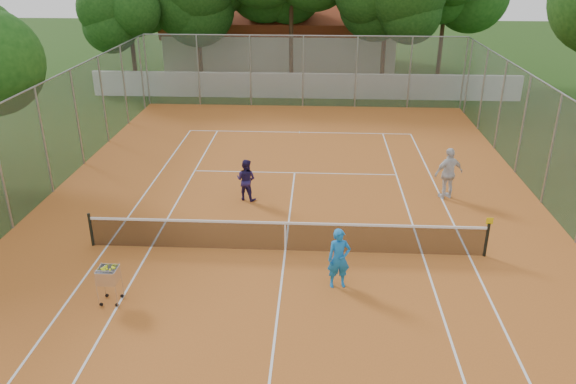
# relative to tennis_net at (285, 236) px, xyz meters

# --- Properties ---
(ground) EXTENTS (120.00, 120.00, 0.00)m
(ground) POSITION_rel_tennis_net_xyz_m (0.00, 0.00, -0.51)
(ground) COLOR #19340E
(ground) RESTS_ON ground
(court_pad) EXTENTS (18.00, 34.00, 0.02)m
(court_pad) POSITION_rel_tennis_net_xyz_m (0.00, 0.00, -0.50)
(court_pad) COLOR #B96324
(court_pad) RESTS_ON ground
(court_lines) EXTENTS (10.98, 23.78, 0.01)m
(court_lines) POSITION_rel_tennis_net_xyz_m (0.00, 0.00, -0.49)
(court_lines) COLOR white
(court_lines) RESTS_ON court_pad
(tennis_net) EXTENTS (11.88, 0.10, 0.98)m
(tennis_net) POSITION_rel_tennis_net_xyz_m (0.00, 0.00, 0.00)
(tennis_net) COLOR black
(tennis_net) RESTS_ON court_pad
(perimeter_fence) EXTENTS (18.00, 34.00, 4.00)m
(perimeter_fence) POSITION_rel_tennis_net_xyz_m (0.00, 0.00, 1.49)
(perimeter_fence) COLOR slate
(perimeter_fence) RESTS_ON ground
(boundary_wall) EXTENTS (26.00, 0.30, 1.50)m
(boundary_wall) POSITION_rel_tennis_net_xyz_m (0.00, 19.00, 0.24)
(boundary_wall) COLOR white
(boundary_wall) RESTS_ON ground
(clubhouse) EXTENTS (16.40, 9.00, 4.40)m
(clubhouse) POSITION_rel_tennis_net_xyz_m (-2.00, 29.00, 1.69)
(clubhouse) COLOR beige
(clubhouse) RESTS_ON ground
(tropical_trees) EXTENTS (29.00, 19.00, 10.00)m
(tropical_trees) POSITION_rel_tennis_net_xyz_m (0.00, 22.00, 4.49)
(tropical_trees) COLOR black
(tropical_trees) RESTS_ON ground
(player_near) EXTENTS (0.68, 0.51, 1.69)m
(player_near) POSITION_rel_tennis_net_xyz_m (1.54, -1.85, 0.35)
(player_near) COLOR blue
(player_near) RESTS_ON court_pad
(player_far_left) EXTENTS (0.90, 0.80, 1.53)m
(player_far_left) POSITION_rel_tennis_net_xyz_m (-1.63, 3.70, 0.28)
(player_far_left) COLOR #24194B
(player_far_left) RESTS_ON court_pad
(player_far_right) EXTENTS (1.21, 0.84, 1.91)m
(player_far_right) POSITION_rel_tennis_net_xyz_m (5.65, 4.25, 0.47)
(player_far_right) COLOR silver
(player_far_right) RESTS_ON court_pad
(ball_hopper) EXTENTS (0.61, 0.61, 1.09)m
(ball_hopper) POSITION_rel_tennis_net_xyz_m (-4.32, -2.94, 0.06)
(ball_hopper) COLOR silver
(ball_hopper) RESTS_ON court_pad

